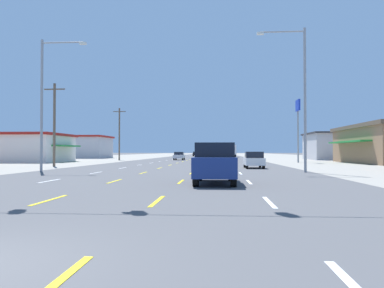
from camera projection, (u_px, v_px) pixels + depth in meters
ground_plane at (199, 160)px, 70.69m from camera, size 572.00×572.00×0.00m
lot_apron_left at (72, 159)px, 72.43m from camera, size 28.00×440.00×0.01m
lot_apron_right at (332, 160)px, 68.95m from camera, size 28.00×440.00×0.01m
lane_markings at (206, 157)px, 109.09m from camera, size 10.64×227.60×0.01m
signal_span_wire at (115, 40)px, 13.37m from camera, size 25.63×0.53×9.25m
suv_inner_right_nearest at (215, 162)px, 18.23m from camera, size 1.98×4.90×1.98m
hatchback_far_right_near at (254, 160)px, 34.64m from camera, size 1.72×3.90×1.54m
sedan_inner_left_mid at (179, 156)px, 67.37m from camera, size 1.80×4.50×1.46m
sedan_center_turn_midfar at (201, 155)px, 76.68m from camera, size 1.80×4.50×1.46m
box_truck_far_right_far at (231, 150)px, 98.29m from camera, size 2.40×7.20×3.23m
sedan_inner_left_farther at (196, 154)px, 120.21m from camera, size 1.80×4.50×1.46m
storefront_left_row_1 at (20, 148)px, 54.51m from camera, size 14.62×10.85×4.16m
storefront_left_row_2 at (89, 147)px, 84.70m from camera, size 8.87×11.20×5.08m
storefront_right_row_2 at (344, 146)px, 70.17m from camera, size 13.71×11.58×5.08m
pole_sign_right_row_1 at (298, 115)px, 51.55m from camera, size 0.24×2.08×8.72m
streetlight_left_row_0 at (46, 96)px, 29.15m from camera, size 3.65×0.26×10.37m
streetlight_right_row_0 at (301, 90)px, 27.77m from camera, size 3.65×0.26×10.83m
utility_pole_left_row_0 at (54, 123)px, 38.57m from camera, size 2.20×0.26×8.63m
utility_pole_left_row_1 at (119, 133)px, 64.37m from camera, size 2.20×0.26×9.06m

